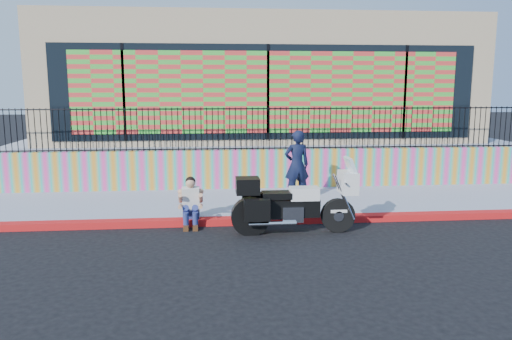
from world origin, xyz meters
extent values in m
plane|color=black|center=(0.00, 0.00, 0.00)|extent=(90.00, 90.00, 0.00)
cube|color=#AD0C1A|center=(0.00, 0.00, 0.07)|extent=(16.00, 0.30, 0.15)
cube|color=gray|center=(0.00, 1.65, 0.07)|extent=(16.00, 3.00, 0.15)
cube|color=#E63C91|center=(0.00, 3.25, 0.70)|extent=(16.00, 0.20, 1.10)
cube|color=gray|center=(0.00, 8.35, 0.62)|extent=(16.00, 10.00, 1.25)
cube|color=tan|center=(0.00, 8.15, 3.25)|extent=(14.00, 8.00, 4.00)
cube|color=black|center=(0.00, 4.13, 2.85)|extent=(12.60, 0.04, 2.80)
cube|color=red|center=(0.00, 4.10, 2.85)|extent=(11.48, 0.02, 2.40)
cylinder|color=black|center=(0.91, -0.80, 0.36)|extent=(0.72, 0.15, 0.72)
cylinder|color=black|center=(-0.94, -0.80, 0.36)|extent=(0.72, 0.15, 0.72)
cube|color=black|center=(-0.01, -0.80, 0.54)|extent=(1.03, 0.30, 0.37)
cube|color=silver|center=(-0.07, -0.80, 0.43)|extent=(0.43, 0.37, 0.33)
cube|color=silver|center=(0.18, -0.80, 0.85)|extent=(0.60, 0.35, 0.26)
cube|color=black|center=(-0.39, -0.80, 0.83)|extent=(0.60, 0.37, 0.13)
cube|color=silver|center=(1.11, -0.80, 1.06)|extent=(0.33, 0.56, 0.46)
cube|color=silver|center=(1.15, -0.80, 1.41)|extent=(0.20, 0.50, 0.37)
cube|color=black|center=(-0.99, -0.80, 1.03)|extent=(0.48, 0.46, 0.33)
cube|color=black|center=(-0.83, -1.13, 0.60)|extent=(0.52, 0.20, 0.43)
cube|color=black|center=(-0.83, -0.47, 0.60)|extent=(0.52, 0.20, 0.43)
cube|color=silver|center=(0.91, -0.80, 0.47)|extent=(0.35, 0.17, 0.07)
imported|color=black|center=(0.47, 1.69, 1.04)|extent=(0.70, 0.51, 1.79)
cube|color=navy|center=(-2.18, 0.08, 0.24)|extent=(0.36, 0.28, 0.18)
cube|color=silver|center=(-2.18, 0.04, 0.59)|extent=(0.38, 0.27, 0.54)
sphere|color=tan|center=(-2.18, 0.00, 0.95)|extent=(0.21, 0.21, 0.21)
cube|color=#472814|center=(-2.28, -0.36, 0.05)|extent=(0.11, 0.26, 0.10)
cube|color=#472814|center=(-2.08, -0.36, 0.05)|extent=(0.11, 0.26, 0.10)
camera|label=1|loc=(-1.75, -10.75, 3.05)|focal=35.00mm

